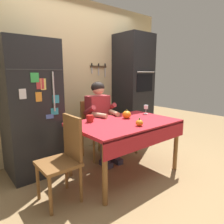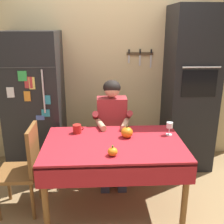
{
  "view_description": "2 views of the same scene",
  "coord_description": "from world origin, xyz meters",
  "px_view_note": "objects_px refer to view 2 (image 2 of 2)",
  "views": [
    {
      "loc": [
        -1.8,
        -1.82,
        1.38
      ],
      "look_at": [
        -0.11,
        0.24,
        0.86
      ],
      "focal_mm": 32.2,
      "sensor_mm": 36.0,
      "label": 1
    },
    {
      "loc": [
        -0.14,
        -2.36,
        1.86
      ],
      "look_at": [
        -0.01,
        0.14,
        1.05
      ],
      "focal_mm": 42.86,
      "sensor_mm": 36.0,
      "label": 2
    }
  ],
  "objects_px": {
    "dining_table": "(114,151)",
    "pumpkin_medium": "(113,152)",
    "chair_left_side": "(25,166)",
    "seated_person": "(112,122)",
    "coffee_mug": "(77,129)",
    "wine_glass": "(170,126)",
    "wall_oven": "(190,90)",
    "chair_behind_person": "(111,134)",
    "refrigerator": "(36,104)",
    "pumpkin_large": "(127,132)"
  },
  "relations": [
    {
      "from": "chair_behind_person",
      "to": "chair_left_side",
      "type": "distance_m",
      "value": 1.21
    },
    {
      "from": "dining_table",
      "to": "chair_left_side",
      "type": "height_order",
      "value": "chair_left_side"
    },
    {
      "from": "coffee_mug",
      "to": "dining_table",
      "type": "bearing_deg",
      "value": -36.92
    },
    {
      "from": "wine_glass",
      "to": "pumpkin_medium",
      "type": "xyz_separation_m",
      "value": [
        -0.63,
        -0.45,
        -0.06
      ]
    },
    {
      "from": "chair_behind_person",
      "to": "seated_person",
      "type": "relative_size",
      "value": 0.75
    },
    {
      "from": "wine_glass",
      "to": "pumpkin_medium",
      "type": "relative_size",
      "value": 1.42
    },
    {
      "from": "refrigerator",
      "to": "chair_behind_person",
      "type": "relative_size",
      "value": 1.94
    },
    {
      "from": "coffee_mug",
      "to": "pumpkin_medium",
      "type": "bearing_deg",
      "value": -57.08
    },
    {
      "from": "wine_glass",
      "to": "pumpkin_medium",
      "type": "bearing_deg",
      "value": -144.62
    },
    {
      "from": "pumpkin_medium",
      "to": "wall_oven",
      "type": "bearing_deg",
      "value": 47.8
    },
    {
      "from": "coffee_mug",
      "to": "wine_glass",
      "type": "xyz_separation_m",
      "value": [
        0.99,
        -0.1,
        0.05
      ]
    },
    {
      "from": "wine_glass",
      "to": "pumpkin_medium",
      "type": "distance_m",
      "value": 0.78
    },
    {
      "from": "dining_table",
      "to": "wall_oven",
      "type": "bearing_deg",
      "value": 41.31
    },
    {
      "from": "pumpkin_medium",
      "to": "chair_behind_person",
      "type": "bearing_deg",
      "value": 87.77
    },
    {
      "from": "coffee_mug",
      "to": "wine_glass",
      "type": "distance_m",
      "value": 0.99
    },
    {
      "from": "refrigerator",
      "to": "wine_glass",
      "type": "distance_m",
      "value": 1.71
    },
    {
      "from": "dining_table",
      "to": "seated_person",
      "type": "bearing_deg",
      "value": 88.55
    },
    {
      "from": "chair_behind_person",
      "to": "dining_table",
      "type": "bearing_deg",
      "value": -91.11
    },
    {
      "from": "refrigerator",
      "to": "seated_person",
      "type": "distance_m",
      "value": 1.02
    },
    {
      "from": "pumpkin_large",
      "to": "coffee_mug",
      "type": "bearing_deg",
      "value": 164.63
    },
    {
      "from": "wall_oven",
      "to": "wine_glass",
      "type": "xyz_separation_m",
      "value": [
        -0.44,
        -0.74,
        -0.21
      ]
    },
    {
      "from": "chair_behind_person",
      "to": "chair_left_side",
      "type": "relative_size",
      "value": 1.0
    },
    {
      "from": "pumpkin_large",
      "to": "chair_left_side",
      "type": "bearing_deg",
      "value": -172.52
    },
    {
      "from": "coffee_mug",
      "to": "wine_glass",
      "type": "bearing_deg",
      "value": -5.96
    },
    {
      "from": "wall_oven",
      "to": "dining_table",
      "type": "xyz_separation_m",
      "value": [
        -1.05,
        -0.92,
        -0.39
      ]
    },
    {
      "from": "chair_left_side",
      "to": "seated_person",
      "type": "bearing_deg",
      "value": 33.18
    },
    {
      "from": "dining_table",
      "to": "coffee_mug",
      "type": "height_order",
      "value": "coffee_mug"
    },
    {
      "from": "chair_left_side",
      "to": "pumpkin_medium",
      "type": "height_order",
      "value": "chair_left_side"
    },
    {
      "from": "wall_oven",
      "to": "chair_behind_person",
      "type": "distance_m",
      "value": 1.17
    },
    {
      "from": "seated_person",
      "to": "coffee_mug",
      "type": "height_order",
      "value": "seated_person"
    },
    {
      "from": "pumpkin_large",
      "to": "pumpkin_medium",
      "type": "xyz_separation_m",
      "value": [
        -0.17,
        -0.41,
        -0.02
      ]
    },
    {
      "from": "chair_left_side",
      "to": "coffee_mug",
      "type": "height_order",
      "value": "chair_left_side"
    },
    {
      "from": "dining_table",
      "to": "pumpkin_medium",
      "type": "height_order",
      "value": "pumpkin_medium"
    },
    {
      "from": "wall_oven",
      "to": "chair_behind_person",
      "type": "relative_size",
      "value": 2.26
    },
    {
      "from": "seated_person",
      "to": "wine_glass",
      "type": "bearing_deg",
      "value": -35.39
    },
    {
      "from": "chair_behind_person",
      "to": "pumpkin_large",
      "type": "height_order",
      "value": "chair_behind_person"
    },
    {
      "from": "wine_glass",
      "to": "seated_person",
      "type": "bearing_deg",
      "value": 144.61
    },
    {
      "from": "chair_behind_person",
      "to": "coffee_mug",
      "type": "relative_size",
      "value": 7.84
    },
    {
      "from": "wall_oven",
      "to": "chair_left_side",
      "type": "distance_m",
      "value": 2.22
    },
    {
      "from": "chair_left_side",
      "to": "wine_glass",
      "type": "distance_m",
      "value": 1.55
    },
    {
      "from": "refrigerator",
      "to": "chair_left_side",
      "type": "distance_m",
      "value": 0.96
    },
    {
      "from": "chair_behind_person",
      "to": "coffee_mug",
      "type": "distance_m",
      "value": 0.7
    },
    {
      "from": "wine_glass",
      "to": "chair_behind_person",
      "type": "bearing_deg",
      "value": 134.14
    },
    {
      "from": "chair_left_side",
      "to": "wine_glass",
      "type": "height_order",
      "value": "chair_left_side"
    },
    {
      "from": "dining_table",
      "to": "wine_glass",
      "type": "distance_m",
      "value": 0.66
    },
    {
      "from": "wall_oven",
      "to": "dining_table",
      "type": "relative_size",
      "value": 1.5
    },
    {
      "from": "chair_behind_person",
      "to": "wine_glass",
      "type": "distance_m",
      "value": 0.91
    },
    {
      "from": "refrigerator",
      "to": "coffee_mug",
      "type": "height_order",
      "value": "refrigerator"
    },
    {
      "from": "wall_oven",
      "to": "pumpkin_medium",
      "type": "height_order",
      "value": "wall_oven"
    },
    {
      "from": "wall_oven",
      "to": "pumpkin_large",
      "type": "bearing_deg",
      "value": -139.19
    }
  ]
}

